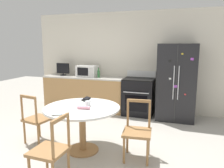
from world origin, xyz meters
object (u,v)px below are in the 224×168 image
Objects in this scene: dining_chair_left at (37,119)px; wallet at (86,99)px; refrigerator at (177,82)px; countertop_tv at (63,69)px; dining_chair_right at (137,131)px; counter_bottle at (99,74)px; dining_chair_near at (51,151)px; oven_range at (139,96)px; candle_glass at (88,104)px; microwave at (87,71)px.

wallet is at bearing 33.24° from dining_chair_left.
refrigerator is 4.73× the size of countertop_tv.
countertop_tv reaches higher than dining_chair_right.
counter_bottle reaches higher than wallet.
dining_chair_right and dining_chair_near have the same top height.
countertop_tv reaches higher than wallet.
dining_chair_near is at bearing -98.63° from oven_range.
dining_chair_left is at bearing -70.87° from countertop_tv.
refrigerator reaches higher than counter_bottle.
countertop_tv is 4.10× the size of candle_glass.
wallet is at bearing -75.05° from counter_bottle.
dining_chair_near is 1.33m from wallet.
dining_chair_right is 1.00× the size of dining_chair_near.
dining_chair_left is 9.86× the size of candle_glass.
microwave is at bearing 114.08° from wallet.
dining_chair_left is 1.05m from candle_glass.
oven_range is at bearing -85.23° from dining_chair_right.
countertop_tv is (-0.73, -0.02, 0.03)m from microwave.
dining_chair_near is at bearing -73.28° from microwave.
counter_bottle is at bearing -61.32° from dining_chair_right.
refrigerator is 2.34m from wallet.
dining_chair_right is 1.00× the size of dining_chair_left.
oven_range is at bearing -0.64° from countertop_tv.
countertop_tv is 1.40× the size of counter_bottle.
oven_range is at bearing -1.81° from microwave.
wallet is at bearing -129.43° from refrigerator.
oven_range reaches higher than dining_chair_right.
wallet is (0.85, -1.90, -0.27)m from microwave.
countertop_tv is 1.11m from counter_bottle.
refrigerator is 3.30× the size of microwave.
oven_range is 1.20× the size of dining_chair_right.
oven_range is at bearing -6.89° from dining_chair_near.
counter_bottle is at bearing -3.63° from countertop_tv.
dining_chair_near is at bearing -79.20° from counter_bottle.
counter_bottle is (0.37, -0.09, -0.05)m from microwave.
wallet is at bearing 119.98° from candle_glass.
countertop_tv is 2.48m from wallet.
counter_bottle reaches higher than candle_glass.
microwave is (-1.43, 0.05, 0.58)m from oven_range.
wallet is at bearing -49.92° from countertop_tv.
refrigerator is 19.38× the size of candle_glass.
dining_chair_left is at bearing -157.01° from wallet.
countertop_tv reaches higher than microwave.
dining_chair_right reaches higher than candle_glass.
dining_chair_right is at bearing 10.86° from dining_chair_left.
dining_chair_right and dining_chair_left have the same top height.
refrigerator is 3.41m from dining_chair_near.
countertop_tv is at bearing -178.34° from microwave.
refrigerator is 1.97m from counter_bottle.
countertop_tv is at bearing 119.38° from dining_chair_left.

